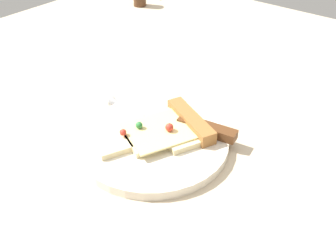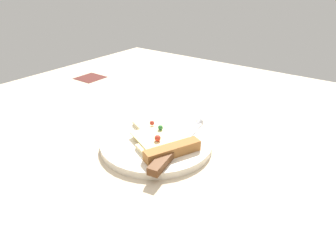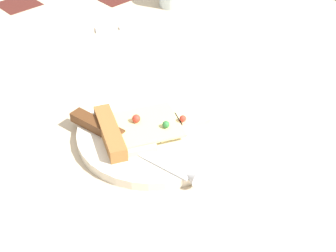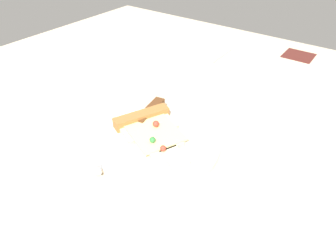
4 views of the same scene
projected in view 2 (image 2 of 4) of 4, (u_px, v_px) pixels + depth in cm
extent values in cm
cube|color=#C6B293|center=(164.00, 158.00, 62.99)|extent=(143.38, 143.38, 3.00)
cube|color=#4C1E19|center=(90.00, 78.00, 106.75)|extent=(9.00, 9.00, 0.20)
cylinder|color=silver|center=(157.00, 143.00, 64.27)|extent=(24.47, 24.47, 1.55)
cube|color=beige|center=(165.00, 146.00, 60.60)|extent=(10.00, 12.50, 1.00)
cube|color=beige|center=(153.00, 135.00, 64.84)|extent=(8.07, 8.87, 1.00)
cube|color=beige|center=(144.00, 126.00, 68.70)|extent=(6.22, 5.42, 1.00)
cube|color=#EDD88C|center=(159.00, 137.00, 62.61)|extent=(12.90, 12.51, 0.30)
cube|color=#9E6633|center=(173.00, 150.00, 58.00)|extent=(7.32, 12.00, 2.20)
sphere|color=red|center=(158.00, 138.00, 60.64)|extent=(1.33, 1.33, 1.33)
sphere|color=red|center=(152.00, 123.00, 67.05)|extent=(1.09, 1.09, 1.09)
sphere|color=#2D7A38|center=(160.00, 128.00, 64.99)|extent=(1.14, 1.14, 1.14)
cube|color=silver|center=(188.00, 135.00, 65.66)|extent=(4.05, 12.17, 0.30)
cone|color=silver|center=(198.00, 124.00, 70.42)|extent=(2.32, 2.32, 2.00)
cube|color=#593319|center=(164.00, 159.00, 55.83)|extent=(3.90, 10.23, 1.60)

